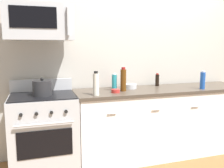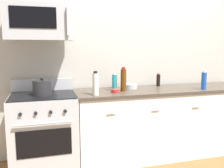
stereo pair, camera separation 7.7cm
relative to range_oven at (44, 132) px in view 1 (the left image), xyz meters
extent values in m
plane|color=brown|center=(1.59, 0.00, -0.47)|extent=(6.61, 6.61, 0.00)
cube|color=#B7B2A8|center=(1.59, 0.41, 0.88)|extent=(5.51, 0.10, 2.70)
cube|color=white|center=(1.59, 0.00, -0.03)|extent=(2.39, 0.62, 0.88)
cube|color=#473D33|center=(1.59, 0.00, 0.43)|extent=(2.42, 0.65, 0.04)
cube|color=black|center=(1.59, -0.28, -0.42)|extent=(2.39, 0.02, 0.10)
cylinder|color=silver|center=(0.75, -0.33, 0.25)|extent=(0.10, 0.02, 0.02)
cylinder|color=silver|center=(1.31, -0.33, 0.25)|extent=(0.10, 0.02, 0.02)
cylinder|color=silver|center=(1.86, -0.33, 0.25)|extent=(0.10, 0.02, 0.02)
cube|color=#B7BABF|center=(0.00, 0.00, -0.01)|extent=(0.76, 0.64, 0.91)
cube|color=black|center=(0.00, -0.33, -0.02)|extent=(0.58, 0.01, 0.30)
cylinder|color=#B7BABF|center=(0.00, -0.36, 0.21)|extent=(0.61, 0.02, 0.02)
cube|color=#B7BABF|center=(0.00, 0.29, 0.52)|extent=(0.76, 0.06, 0.16)
cube|color=black|center=(0.00, 0.00, 0.45)|extent=(0.73, 0.61, 0.01)
cylinder|color=black|center=(-0.23, -0.34, 0.32)|extent=(0.04, 0.02, 0.04)
cylinder|color=black|center=(-0.08, -0.34, 0.32)|extent=(0.04, 0.02, 0.04)
cylinder|color=black|center=(0.08, -0.34, 0.32)|extent=(0.04, 0.02, 0.04)
cylinder|color=black|center=(0.23, -0.34, 0.32)|extent=(0.04, 0.02, 0.04)
cube|color=#B7BABF|center=(0.00, 0.05, 1.28)|extent=(0.74, 0.40, 0.40)
cube|color=black|center=(-0.06, -0.16, 1.31)|extent=(0.48, 0.01, 0.22)
cube|color=#B7BABF|center=(0.30, -0.17, 1.28)|extent=(0.02, 0.04, 0.30)
cylinder|color=teal|center=(0.89, 0.03, 0.55)|extent=(0.07, 0.07, 0.20)
cylinder|color=white|center=(0.89, 0.03, 0.67)|extent=(0.04, 0.04, 0.02)
cylinder|color=#1E4CA5|center=(2.05, -0.20, 0.56)|extent=(0.07, 0.07, 0.22)
cylinder|color=silver|center=(2.05, -0.20, 0.69)|extent=(0.04, 0.04, 0.02)
cylinder|color=black|center=(1.59, 0.21, 0.53)|extent=(0.05, 0.05, 0.16)
cylinder|color=maroon|center=(1.59, 0.21, 0.62)|extent=(0.04, 0.04, 0.02)
cylinder|color=silver|center=(0.59, -0.20, 0.58)|extent=(0.07, 0.07, 0.25)
cylinder|color=black|center=(0.59, -0.20, 0.72)|extent=(0.05, 0.05, 0.03)
cylinder|color=#59330F|center=(0.99, -0.04, 0.59)|extent=(0.07, 0.07, 0.28)
cylinder|color=maroon|center=(0.99, -0.04, 0.74)|extent=(0.05, 0.05, 0.03)
cylinder|color=#B21914|center=(0.94, 0.21, 0.53)|extent=(0.05, 0.05, 0.15)
cylinder|color=#19721E|center=(0.94, 0.21, 0.61)|extent=(0.04, 0.04, 0.02)
cylinder|color=#B2B5BA|center=(1.14, 0.12, 0.48)|extent=(0.18, 0.18, 0.06)
torus|color=#B2B5BA|center=(1.14, 0.12, 0.51)|extent=(0.18, 0.18, 0.01)
cylinder|color=#B2B5BA|center=(1.14, 0.12, 0.46)|extent=(0.10, 0.10, 0.01)
cylinder|color=#B72D28|center=(0.86, -0.11, 0.47)|extent=(0.11, 0.11, 0.04)
torus|color=#B72D28|center=(0.86, -0.11, 0.49)|extent=(0.11, 0.11, 0.01)
cylinder|color=#B72D28|center=(0.86, -0.11, 0.45)|extent=(0.06, 0.06, 0.01)
cylinder|color=#262628|center=(0.00, -0.05, 0.54)|extent=(0.22, 0.22, 0.18)
sphere|color=black|center=(0.00, -0.05, 0.64)|extent=(0.04, 0.04, 0.04)
camera|label=1|loc=(-0.06, -2.91, 1.01)|focal=39.21mm
camera|label=2|loc=(0.01, -2.93, 1.01)|focal=39.21mm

